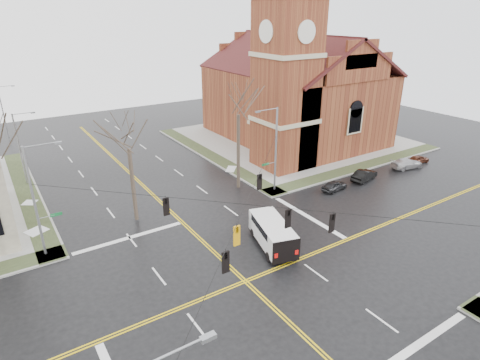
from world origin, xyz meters
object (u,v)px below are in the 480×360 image
streetlight_north_b (4,111)px  streetlight_north_a (21,146)px  parked_car_a (334,186)px  tree_nw_near (128,144)px  signal_pole_ne (275,148)px  tree_ne (238,110)px  church (293,84)px  signal_pole_nw (36,199)px  parked_car_c (407,163)px  parked_car_b (364,175)px  parked_car_d (418,159)px  cargo_van (271,231)px

streetlight_north_b → streetlight_north_a: bearing=-90.0°
parked_car_a → tree_nw_near: bearing=69.8°
tree_nw_near → parked_car_a: bearing=-14.1°
signal_pole_ne → streetlight_north_a: (-21.97, 16.50, -0.48)m
streetlight_north_b → parked_car_a: (27.66, -39.99, -3.92)m
signal_pole_ne → tree_ne: bearing=136.4°
church → streetlight_north_a: bearing=174.8°
signal_pole_ne → parked_car_a: size_ratio=2.78×
signal_pole_nw → tree_ne: bearing=7.6°
parked_car_a → parked_car_c: (12.37, -0.09, 0.06)m
parked_car_b → tree_ne: size_ratio=0.32×
parked_car_a → parked_car_b: (4.91, 0.14, 0.09)m
streetlight_north_a → parked_car_d: streetlight_north_a is taller
parked_car_d → tree_ne: tree_ne is taller
parked_car_b → parked_car_d: (10.36, 0.12, -0.11)m
streetlight_north_a → parked_car_b: (32.57, -19.85, -3.83)m
church → streetlight_north_b: 42.53m
parked_car_d → signal_pole_ne: bearing=86.0°
streetlight_north_b → parked_car_d: bearing=-42.8°
signal_pole_ne → streetlight_north_b: signal_pole_ne is taller
church → signal_pole_nw: bearing=-159.8°
parked_car_c → parked_car_d: bearing=-73.2°
signal_pole_nw → parked_car_c: signal_pole_nw is taller
parked_car_c → parked_car_d: (2.90, 0.35, -0.09)m
streetlight_north_b → parked_car_c: 56.77m
signal_pole_ne → parked_car_a: bearing=-31.5°
signal_pole_nw → parked_car_d: 43.94m
signal_pole_nw → parked_car_a: size_ratio=2.78×
parked_car_d → tree_ne: size_ratio=0.25×
parked_car_d → parked_car_c: bearing=101.6°
streetlight_north_b → parked_car_a: size_ratio=2.47×
parked_car_c → tree_nw_near: 33.88m
church → parked_car_d: 19.79m
signal_pole_nw → parked_car_b: size_ratio=2.32×
signal_pole_nw → signal_pole_ne: bearing=0.0°
signal_pole_nw → parked_car_b: (33.24, -3.35, -4.31)m
tree_ne → cargo_van: bearing=-109.7°
parked_car_a → parked_car_b: parked_car_b is taller
parked_car_b → parked_car_c: (7.46, -0.23, -0.02)m
parked_car_c → church: bearing=25.2°
tree_nw_near → tree_ne: 12.05m
streetlight_north_b → parked_car_b: size_ratio=2.07×
parked_car_a → signal_pole_nw: bearing=76.9°
streetlight_north_a → parked_car_c: 44.95m
parked_car_b → signal_pole_nw: bearing=72.1°
parked_car_b → tree_ne: bearing=53.7°
streetlight_north_a → tree_ne: (19.20, -13.86, 4.31)m
church → tree_ne: 19.40m
cargo_van → tree_ne: size_ratio=0.51×
streetlight_north_b → cargo_van: streetlight_north_b is taller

